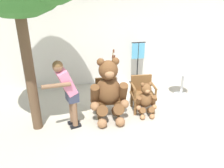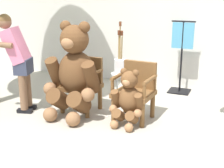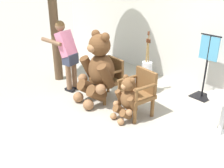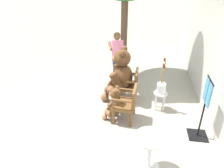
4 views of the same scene
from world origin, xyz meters
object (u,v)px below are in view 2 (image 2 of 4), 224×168
object	(u,v)px
wooden_chair_right	(135,89)
teddy_bear_small	(128,98)
brush_bucket	(120,64)
person_visitor	(17,55)
clothing_display_stand	(182,55)
wooden_chair_left	(83,83)
white_stool	(120,79)
teddy_bear_large	(74,71)

from	to	relation	value
wooden_chair_right	teddy_bear_small	size ratio (longest dim) A/B	1.03
teddy_bear_small	brush_bucket	xyz separation A→B (m)	(-0.55, 1.08, 0.23)
person_visitor	clothing_display_stand	distance (m)	2.98
wooden_chair_left	person_visitor	bearing A→B (deg)	-154.27
wooden_chair_left	white_stool	xyz separation A→B (m)	(0.34, 0.80, -0.11)
clothing_display_stand	brush_bucket	bearing A→B (deg)	-140.02
wooden_chair_left	wooden_chair_right	bearing A→B (deg)	-0.01
white_stool	clothing_display_stand	xyz separation A→B (m)	(0.93, 0.78, 0.36)
wooden_chair_right	wooden_chair_left	bearing A→B (deg)	179.99
wooden_chair_right	brush_bucket	size ratio (longest dim) A/B	0.93
wooden_chair_left	person_visitor	world-z (taller)	person_visitor
white_stool	wooden_chair_left	bearing A→B (deg)	-112.87
person_visitor	wooden_chair_left	bearing A→B (deg)	25.73
teddy_bear_small	brush_bucket	bearing A→B (deg)	117.06
wooden_chair_left	teddy_bear_large	distance (m)	0.36
teddy_bear_small	white_stool	size ratio (longest dim) A/B	1.81
teddy_bear_large	teddy_bear_small	distance (m)	0.95
wooden_chair_right	white_stool	world-z (taller)	wooden_chair_right
person_visitor	teddy_bear_large	bearing A→B (deg)	11.25
teddy_bear_small	person_visitor	xyz separation A→B (m)	(-1.80, -0.15, 0.51)
teddy_bear_small	clothing_display_stand	world-z (taller)	clothing_display_stand
brush_bucket	clothing_display_stand	bearing A→B (deg)	39.98
person_visitor	brush_bucket	bearing A→B (deg)	44.69
teddy_bear_large	clothing_display_stand	size ratio (longest dim) A/B	1.07
person_visitor	clothing_display_stand	size ratio (longest dim) A/B	1.14
wooden_chair_left	teddy_bear_large	size ratio (longest dim) A/B	0.59
teddy_bear_large	clothing_display_stand	distance (m)	2.23
white_stool	clothing_display_stand	world-z (taller)	clothing_display_stand
wooden_chair_left	brush_bucket	size ratio (longest dim) A/B	0.93
teddy_bear_large	clothing_display_stand	world-z (taller)	teddy_bear_large
brush_bucket	white_stool	bearing A→B (deg)	3.93
wooden_chair_left	teddy_bear_small	bearing A→B (deg)	-17.89
teddy_bear_small	white_stool	distance (m)	1.22
clothing_display_stand	teddy_bear_small	bearing A→B (deg)	-101.50
teddy_bear_small	white_stool	xyz separation A→B (m)	(-0.55, 1.08, -0.05)
wooden_chair_left	teddy_bear_small	size ratio (longest dim) A/B	1.03
wooden_chair_right	brush_bucket	distance (m)	0.99
wooden_chair_right	teddy_bear_large	bearing A→B (deg)	-163.92
brush_bucket	wooden_chair_left	bearing A→B (deg)	-112.82
wooden_chair_left	person_visitor	distance (m)	1.11
white_stool	brush_bucket	size ratio (longest dim) A/B	0.50
teddy_bear_large	white_stool	xyz separation A→B (m)	(0.34, 1.06, -0.36)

